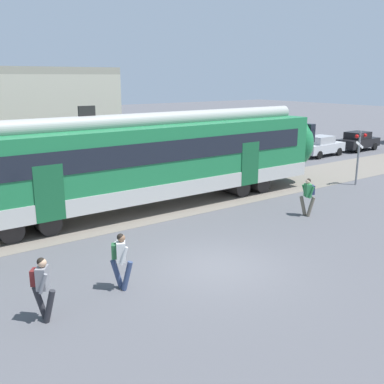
{
  "coord_description": "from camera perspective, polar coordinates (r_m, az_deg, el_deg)",
  "views": [
    {
      "loc": [
        -8.4,
        -10.21,
        5.83
      ],
      "look_at": [
        1.32,
        3.19,
        1.6
      ],
      "focal_mm": 42.0,
      "sensor_mm": 36.0,
      "label": 1
    }
  ],
  "objects": [
    {
      "name": "ground_plane",
      "position": [
        14.45,
        3.23,
        -9.48
      ],
      "size": [
        160.0,
        160.0,
        0.0
      ],
      "primitive_type": "plane",
      "color": "#515156"
    },
    {
      "name": "crossing_signal",
      "position": [
        26.39,
        20.45,
        5.11
      ],
      "size": [
        0.96,
        0.21,
        3.0
      ],
      "color": "gray",
      "rests_on": "ground"
    },
    {
      "name": "parked_car_grey",
      "position": [
        31.74,
        10.17,
        4.96
      ],
      "size": [
        4.04,
        1.84,
        1.54
      ],
      "color": "gray",
      "rests_on": "ground"
    },
    {
      "name": "parked_car_black",
      "position": [
        39.42,
        20.33,
        6.1
      ],
      "size": [
        4.08,
        1.92,
        1.54
      ],
      "color": "black",
      "rests_on": "ground"
    },
    {
      "name": "pedestrian_green",
      "position": [
        19.91,
        14.54,
        -0.21
      ],
      "size": [
        0.56,
        0.66,
        1.67
      ],
      "color": "#6B6051",
      "rests_on": "ground"
    },
    {
      "name": "pedestrian_grey",
      "position": [
        11.68,
        -18.51,
        -10.96
      ],
      "size": [
        0.54,
        0.67,
        1.67
      ],
      "color": "#28282D",
      "rests_on": "ground"
    },
    {
      "name": "pedestrian_white",
      "position": [
        12.8,
        -9.07,
        -8.08
      ],
      "size": [
        0.57,
        0.66,
        1.67
      ],
      "color": "navy",
      "rests_on": "ground"
    },
    {
      "name": "parked_car_silver",
      "position": [
        35.7,
        16.03,
        5.66
      ],
      "size": [
        4.07,
        1.91,
        1.54
      ],
      "color": "#B7BABF",
      "rests_on": "ground"
    }
  ]
}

